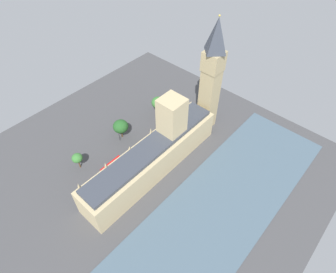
# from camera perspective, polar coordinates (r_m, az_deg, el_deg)

# --- Properties ---
(ground_plane) EXTENTS (137.87, 137.87, 0.00)m
(ground_plane) POSITION_cam_1_polar(r_m,az_deg,el_deg) (124.98, -3.74, -6.05)
(ground_plane) COLOR #424244
(river_thames) EXTENTS (35.95, 124.08, 0.25)m
(river_thames) POSITION_cam_1_polar(r_m,az_deg,el_deg) (113.49, 9.19, -15.16)
(river_thames) COLOR #475B6B
(river_thames) RESTS_ON ground
(parliament_building) EXTENTS (13.55, 67.87, 31.11)m
(parliament_building) POSITION_cam_1_polar(r_m,az_deg,el_deg) (118.22, -2.55, -3.40)
(parliament_building) COLOR tan
(parliament_building) RESTS_ON ground
(clock_tower) EXTENTS (8.03, 8.03, 55.33)m
(clock_tower) POSITION_cam_1_polar(r_m,az_deg,el_deg) (125.99, 8.78, 11.93)
(clock_tower) COLOR tan
(clock_tower) RESTS_ON ground
(double_decker_bus_near_tower) EXTENTS (3.27, 10.65, 4.75)m
(double_decker_bus_near_tower) POSITION_cam_1_polar(r_m,az_deg,el_deg) (138.49, -0.27, 2.37)
(double_decker_bus_near_tower) COLOR red
(double_decker_bus_near_tower) RESTS_ON ground
(car_blue_trailing) EXTENTS (2.16, 4.67, 1.74)m
(car_blue_trailing) POSITION_cam_1_polar(r_m,az_deg,el_deg) (132.59, -4.35, -1.44)
(car_blue_trailing) COLOR navy
(car_blue_trailing) RESTS_ON ground
(car_dark_green_opposite_hall) EXTENTS (1.86, 4.51, 1.74)m
(car_dark_green_opposite_hall) POSITION_cam_1_polar(r_m,az_deg,el_deg) (129.38, -7.95, -3.46)
(car_dark_green_opposite_hall) COLOR #19472D
(car_dark_green_opposite_hall) RESTS_ON ground
(double_decker_bus_midblock) EXTENTS (2.80, 10.54, 4.75)m
(double_decker_bus_midblock) POSITION_cam_1_polar(r_m,az_deg,el_deg) (123.60, -11.22, -6.03)
(double_decker_bus_midblock) COLOR red
(double_decker_bus_midblock) RESTS_ON ground
(car_yellow_cab_under_trees) EXTENTS (2.03, 4.17, 1.74)m
(car_yellow_cab_under_trees) POSITION_cam_1_polar(r_m,az_deg,el_deg) (120.99, -16.52, -10.68)
(car_yellow_cab_under_trees) COLOR gold
(car_yellow_cab_under_trees) RESTS_ON ground
(pedestrian_far_end) EXTENTS (0.69, 0.62, 1.65)m
(pedestrian_far_end) POSITION_cam_1_polar(r_m,az_deg,el_deg) (137.02, -0.21, 0.65)
(pedestrian_far_end) COLOR #336B60
(pedestrian_far_end) RESTS_ON ground
(pedestrian_corner) EXTENTS (0.65, 0.67, 1.61)m
(pedestrian_corner) POSITION_cam_1_polar(r_m,az_deg,el_deg) (137.03, -0.33, 0.64)
(pedestrian_corner) COLOR maroon
(pedestrian_corner) RESTS_ON ground
(pedestrian_leading) EXTENTS (0.68, 0.60, 1.67)m
(pedestrian_leading) POSITION_cam_1_polar(r_m,az_deg,el_deg) (127.28, -6.31, -4.45)
(pedestrian_leading) COLOR navy
(pedestrian_leading) RESTS_ON ground
(plane_tree_kerbside) EXTENTS (7.18, 7.18, 10.08)m
(plane_tree_kerbside) POSITION_cam_1_polar(r_m,az_deg,el_deg) (133.30, -9.55, 2.02)
(plane_tree_kerbside) COLOR brown
(plane_tree_kerbside) RESTS_ON ground
(plane_tree_by_river_gate) EXTENTS (6.66, 6.66, 10.61)m
(plane_tree_by_river_gate) POSITION_cam_1_polar(r_m,az_deg,el_deg) (143.31, -2.03, 6.88)
(plane_tree_by_river_gate) COLOR brown
(plane_tree_by_river_gate) RESTS_ON ground
(plane_tree_slot_10) EXTENTS (4.61, 4.61, 8.22)m
(plane_tree_slot_10) POSITION_cam_1_polar(r_m,az_deg,el_deg) (125.68, -17.88, -4.18)
(plane_tree_slot_10) COLOR brown
(plane_tree_slot_10) RESTS_ON ground
(street_lamp_slot_11) EXTENTS (0.56, 0.56, 6.75)m
(street_lamp_slot_11) POSITION_cam_1_polar(r_m,az_deg,el_deg) (133.47, -9.92, 0.61)
(street_lamp_slot_11) COLOR black
(street_lamp_slot_11) RESTS_ON ground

